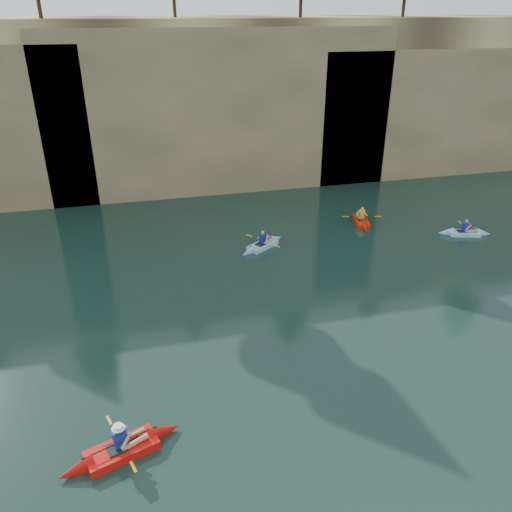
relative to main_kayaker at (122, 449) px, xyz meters
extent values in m
plane|color=black|center=(5.79, 0.93, -0.19)|extent=(160.00, 160.00, 0.00)
cube|color=tan|center=(5.79, 30.93, 5.81)|extent=(70.00, 16.00, 12.00)
cube|color=#9D7F5F|center=(7.79, 23.53, 5.51)|extent=(24.00, 2.40, 11.40)
cube|color=#9D7F5F|center=(27.79, 23.53, 4.73)|extent=(26.00, 2.40, 9.84)
cube|color=black|center=(1.79, 22.88, 1.41)|extent=(3.50, 1.00, 3.20)
cube|color=black|center=(15.79, 22.88, 2.06)|extent=(5.00, 1.00, 4.50)
cube|color=red|center=(0.00, 0.00, -0.02)|extent=(3.04, 1.79, 0.33)
cone|color=red|center=(1.30, 0.44, -0.02)|extent=(1.25, 1.15, 0.87)
cone|color=red|center=(-1.29, -0.44, -0.02)|extent=(1.25, 1.15, 0.87)
cube|color=black|center=(-0.14, -0.05, 0.11)|extent=(0.69, 0.69, 0.04)
cube|color=navy|center=(0.00, 0.00, 0.44)|extent=(0.43, 0.35, 0.55)
sphere|color=tan|center=(0.00, 0.00, 0.83)|extent=(0.23, 0.23, 0.23)
cylinder|color=black|center=(0.00, 0.00, 0.28)|extent=(2.21, 0.78, 0.04)
cube|color=yellow|center=(-0.34, 1.00, 0.28)|extent=(0.21, 0.42, 0.02)
cube|color=yellow|center=(0.34, -1.00, 0.28)|extent=(0.21, 0.42, 0.02)
cylinder|color=white|center=(0.00, 0.00, 0.88)|extent=(0.40, 0.40, 0.11)
cube|color=#8ACDE8|center=(19.86, 11.75, -0.05)|extent=(2.49, 1.43, 0.27)
cone|color=#8ACDE8|center=(20.92, 11.42, -0.05)|extent=(1.02, 0.95, 0.73)
cone|color=#8ACDE8|center=(18.80, 12.08, -0.05)|extent=(1.02, 0.95, 0.73)
cube|color=black|center=(19.72, 11.79, 0.05)|extent=(0.66, 0.60, 0.04)
cube|color=#1C249C|center=(19.86, 11.75, 0.34)|extent=(0.38, 0.30, 0.49)
sphere|color=tan|center=(19.86, 11.75, 0.69)|extent=(0.21, 0.21, 0.21)
cylinder|color=black|center=(19.86, 11.75, 0.22)|extent=(2.08, 0.68, 0.04)
cube|color=yellow|center=(20.15, 12.69, 0.22)|extent=(0.20, 0.42, 0.02)
cube|color=yellow|center=(19.57, 10.81, 0.22)|extent=(0.20, 0.42, 0.02)
cube|color=red|center=(14.75, 15.00, -0.05)|extent=(1.41, 2.75, 0.28)
cone|color=red|center=(15.05, 16.20, -0.05)|extent=(0.96, 1.09, 0.76)
cone|color=red|center=(14.45, 13.80, -0.05)|extent=(0.96, 1.09, 0.76)
cube|color=black|center=(14.71, 14.85, 0.06)|extent=(0.59, 0.65, 0.04)
cube|color=orange|center=(14.75, 15.00, 0.36)|extent=(0.30, 0.39, 0.51)
sphere|color=tan|center=(14.75, 15.00, 0.72)|extent=(0.21, 0.21, 0.21)
cylinder|color=black|center=(14.75, 15.00, 0.23)|extent=(0.58, 2.19, 0.04)
cube|color=yellow|center=(13.76, 15.25, 0.23)|extent=(0.43, 0.18, 0.02)
cube|color=yellow|center=(15.74, 14.75, 0.23)|extent=(0.43, 0.18, 0.02)
cube|color=#87B9E2|center=(7.82, 13.00, -0.05)|extent=(2.56, 2.06, 0.28)
cone|color=#87B9E2|center=(8.82, 13.66, -0.05)|extent=(1.17, 1.13, 0.76)
cone|color=#87B9E2|center=(6.82, 12.35, -0.05)|extent=(1.17, 1.13, 0.76)
cube|color=black|center=(7.69, 12.92, 0.06)|extent=(0.72, 0.70, 0.04)
cube|color=navy|center=(7.82, 13.00, 0.36)|extent=(0.41, 0.38, 0.51)
sphere|color=tan|center=(7.82, 13.00, 0.72)|extent=(0.21, 0.21, 0.21)
cylinder|color=black|center=(7.82, 13.00, 0.23)|extent=(1.89, 1.26, 0.04)
cube|color=yellow|center=(7.26, 13.86, 0.23)|extent=(0.30, 0.39, 0.02)
cube|color=yellow|center=(8.38, 12.15, 0.23)|extent=(0.30, 0.39, 0.02)
camera|label=1|loc=(1.26, -11.46, 11.82)|focal=35.00mm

